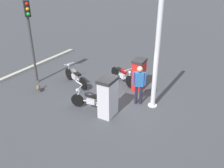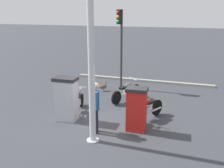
# 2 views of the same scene
# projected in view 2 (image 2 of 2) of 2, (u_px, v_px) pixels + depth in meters

# --- Properties ---
(ground_plane) EXTENTS (120.00, 120.00, 0.00)m
(ground_plane) POSITION_uv_depth(u_px,v_px,m) (101.00, 123.00, 9.74)
(ground_plane) COLOR #383A3F
(fuel_pump_near) EXTENTS (0.59, 0.74, 1.53)m
(fuel_pump_near) POSITION_uv_depth(u_px,v_px,m) (137.00, 109.00, 8.98)
(fuel_pump_near) COLOR red
(fuel_pump_near) RESTS_ON ground
(fuel_pump_far) EXTENTS (0.64, 0.89, 1.65)m
(fuel_pump_far) POSITION_uv_depth(u_px,v_px,m) (66.00, 99.00, 9.85)
(fuel_pump_far) COLOR silver
(fuel_pump_far) RESTS_ON ground
(motorcycle_near_pump) EXTENTS (1.80, 0.93, 0.96)m
(motorcycle_near_pump) POSITION_uv_depth(u_px,v_px,m) (147.00, 108.00, 9.88)
(motorcycle_near_pump) COLOR black
(motorcycle_near_pump) RESTS_ON ground
(motorcycle_far_pump) EXTENTS (1.94, 0.66, 0.93)m
(motorcycle_far_pump) POSITION_uv_depth(u_px,v_px,m) (77.00, 102.00, 10.70)
(motorcycle_far_pump) COLOR black
(motorcycle_far_pump) RESTS_ON ground
(motorcycle_extra) EXTENTS (1.96, 0.91, 0.95)m
(motorcycle_extra) POSITION_uv_depth(u_px,v_px,m) (127.00, 91.00, 12.13)
(motorcycle_extra) COLOR black
(motorcycle_extra) RESTS_ON ground
(attendant_person) EXTENTS (0.54, 0.36, 1.76)m
(attendant_person) POSITION_uv_depth(u_px,v_px,m) (96.00, 104.00, 8.76)
(attendant_person) COLOR #1E1E2D
(attendant_person) RESTS_ON ground
(wandering_duck) EXTENTS (0.42, 0.43, 0.49)m
(wandering_duck) POSITION_uv_depth(u_px,v_px,m) (103.00, 87.00, 13.60)
(wandering_duck) COLOR brown
(wandering_duck) RESTS_ON ground
(roadside_traffic_light) EXTENTS (0.39, 0.31, 4.08)m
(roadside_traffic_light) POSITION_uv_depth(u_px,v_px,m) (120.00, 36.00, 13.41)
(roadside_traffic_light) COLOR #38383A
(roadside_traffic_light) RESTS_ON ground
(canopy_support_pole) EXTENTS (0.40, 0.40, 4.46)m
(canopy_support_pole) POSITION_uv_depth(u_px,v_px,m) (92.00, 75.00, 7.84)
(canopy_support_pole) COLOR silver
(canopy_support_pole) RESTS_ON ground
(road_edge_kerb) EXTENTS (0.39, 8.04, 0.12)m
(road_edge_kerb) POSITION_uv_depth(u_px,v_px,m) (142.00, 80.00, 15.48)
(road_edge_kerb) COLOR #9E9E93
(road_edge_kerb) RESTS_ON ground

